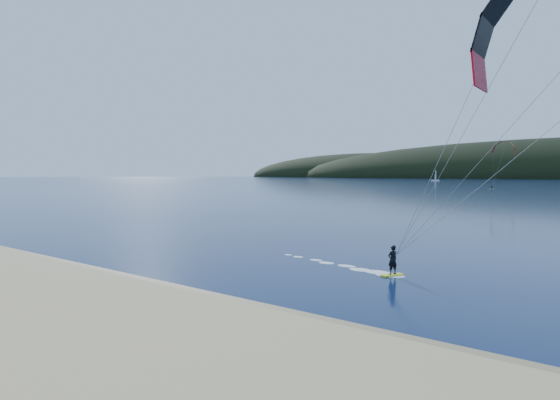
% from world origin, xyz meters
% --- Properties ---
extents(ground, '(1800.00, 1800.00, 0.00)m').
position_xyz_m(ground, '(0.00, 0.00, 0.00)').
color(ground, '#071438').
rests_on(ground, ground).
extents(wet_sand, '(220.00, 2.50, 0.10)m').
position_xyz_m(wet_sand, '(0.00, 4.50, 0.05)').
color(wet_sand, '#8D7B52').
rests_on(wet_sand, ground).
extents(kitesurfer_far, '(10.22, 4.71, 18.12)m').
position_xyz_m(kitesurfer_far, '(-21.56, 194.17, 15.27)').
color(kitesurfer_far, '#E3F21C').
rests_on(kitesurfer_far, ground).
extents(sailboat, '(7.18, 4.68, 10.33)m').
position_xyz_m(sailboat, '(-119.88, 405.08, 0.76)').
color(sailboat, white).
rests_on(sailboat, ground).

